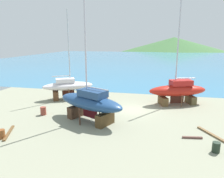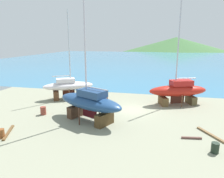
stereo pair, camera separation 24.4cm
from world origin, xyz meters
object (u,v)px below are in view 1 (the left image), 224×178
at_px(sailboat_large_starboard, 90,102).
at_px(barrel_tar_black, 43,111).
at_px(sailboat_mid_port, 68,86).
at_px(barrel_rust_mid, 83,104).
at_px(barrel_rust_far, 216,147).
at_px(worker, 94,96).
at_px(barrel_by_slipway, 2,134).
at_px(barrel_ochre, 106,101).
at_px(sailboat_far_slipway, 178,90).

xyz_separation_m(sailboat_large_starboard, barrel_tar_black, (-5.47, 0.54, -1.49)).
height_order(sailboat_mid_port, barrel_rust_mid, sailboat_mid_port).
bearing_deg(barrel_rust_far, barrel_tar_black, 164.72).
bearing_deg(worker, barrel_by_slipway, 26.53).
height_order(sailboat_large_starboard, barrel_tar_black, sailboat_large_starboard).
distance_m(sailboat_mid_port, sailboat_large_starboard, 8.87).
distance_m(sailboat_mid_port, barrel_tar_black, 6.59).
bearing_deg(barrel_rust_mid, sailboat_mid_port, 138.92).
xyz_separation_m(sailboat_mid_port, barrel_ochre, (5.54, -1.09, -1.36)).
height_order(worker, barrel_by_slipway, worker).
relative_size(barrel_rust_mid, barrel_tar_black, 1.03).
bearing_deg(barrel_by_slipway, barrel_tar_black, 86.07).
bearing_deg(sailboat_mid_port, barrel_by_slipway, -120.99).
relative_size(sailboat_large_starboard, barrel_by_slipway, 17.77).
bearing_deg(barrel_tar_black, sailboat_large_starboard, -5.67).
relative_size(sailboat_far_slipway, barrel_rust_far, 16.28).
distance_m(barrel_ochre, barrel_tar_black, 7.73).
relative_size(sailboat_far_slipway, barrel_tar_black, 14.32).
xyz_separation_m(sailboat_mid_port, sailboat_far_slipway, (14.36, 0.59, 0.03)).
bearing_deg(sailboat_large_starboard, barrel_rust_far, -174.52).
distance_m(sailboat_far_slipway, barrel_tar_black, 16.08).
relative_size(barrel_by_slipway, barrel_rust_far, 1.00).
relative_size(barrel_by_slipway, barrel_tar_black, 0.88).
relative_size(sailboat_far_slipway, worker, 6.92).
distance_m(sailboat_mid_port, barrel_ochre, 5.81).
xyz_separation_m(barrel_ochre, barrel_rust_mid, (-2.36, -1.68, -0.12)).
bearing_deg(barrel_rust_mid, barrel_ochre, 35.54).
bearing_deg(barrel_by_slipway, sailboat_large_starboard, 41.68).
xyz_separation_m(sailboat_large_starboard, worker, (-1.41, 5.91, -0.99)).
bearing_deg(sailboat_mid_port, sailboat_far_slipway, -26.68).
relative_size(barrel_ochre, barrel_rust_mid, 0.86).
bearing_deg(worker, barrel_rust_far, 99.28).
relative_size(sailboat_large_starboard, sailboat_far_slipway, 1.09).
distance_m(sailboat_far_slipway, barrel_ochre, 9.09).
height_order(sailboat_far_slipway, barrel_rust_mid, sailboat_far_slipway).
xyz_separation_m(worker, barrel_ochre, (1.50, -0.00, -0.54)).
xyz_separation_m(worker, barrel_by_slipway, (-4.46, -11.14, -0.55)).
relative_size(sailboat_mid_port, barrel_rust_far, 15.37).
relative_size(sailboat_mid_port, sailboat_large_starboard, 0.87).
distance_m(worker, barrel_rust_far, 15.51).
distance_m(barrel_by_slipway, barrel_rust_mid, 10.12).
relative_size(barrel_ochre, barrel_rust_far, 1.01).
height_order(sailboat_far_slipway, barrel_rust_far, sailboat_far_slipway).
relative_size(sailboat_mid_port, barrel_ochre, 15.23).
bearing_deg(sailboat_large_starboard, barrel_ochre, -65.47).
distance_m(sailboat_large_starboard, barrel_tar_black, 5.69).
relative_size(barrel_rust_mid, barrel_rust_far, 1.17).
bearing_deg(worker, barrel_tar_black, 11.23).
distance_m(sailboat_mid_port, barrel_by_slipway, 12.31).
bearing_deg(sailboat_far_slipway, barrel_rust_far, 78.07).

